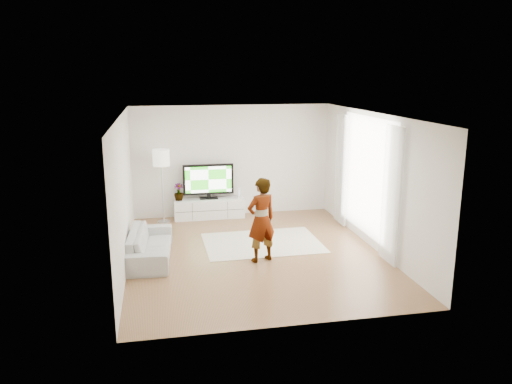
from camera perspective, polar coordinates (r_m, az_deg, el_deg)
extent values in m
plane|color=#996645|center=(10.19, -0.14, -7.07)|extent=(6.00, 6.00, 0.00)
plane|color=white|center=(9.57, -0.15, 8.82)|extent=(6.00, 6.00, 0.00)
cube|color=silver|center=(9.64, -14.89, -0.04)|extent=(0.02, 6.00, 2.80)
cube|color=silver|center=(10.54, 13.32, 1.20)|extent=(0.02, 6.00, 2.80)
cube|color=silver|center=(12.68, -2.75, 3.59)|extent=(5.00, 0.02, 2.80)
cube|color=silver|center=(6.97, 4.60, -4.79)|extent=(5.00, 0.02, 2.80)
cube|color=white|center=(10.79, 12.59, 1.79)|extent=(0.01, 2.60, 2.50)
cube|color=white|center=(9.63, 15.19, -0.37)|extent=(0.04, 0.70, 2.60)
cube|color=white|center=(11.96, 9.73, 2.56)|extent=(0.04, 0.70, 2.60)
cube|color=white|center=(12.63, -5.38, -1.86)|extent=(1.75, 0.49, 0.49)
cube|color=black|center=(12.39, -5.26, -2.16)|extent=(1.70, 0.00, 0.01)
cube|color=black|center=(12.36, -7.28, -2.26)|extent=(0.01, 0.00, 0.43)
cube|color=black|center=(12.44, -3.26, -2.06)|extent=(0.01, 0.00, 0.43)
cube|color=black|center=(12.60, -5.42, -0.69)|extent=(0.45, 0.25, 0.02)
cube|color=black|center=(12.58, -5.43, -0.45)|extent=(0.09, 0.06, 0.09)
cube|color=black|center=(12.49, -5.47, 1.46)|extent=(1.26, 0.07, 0.76)
cube|color=green|center=(12.45, -5.45, 1.42)|extent=(1.15, 0.01, 0.65)
cube|color=white|center=(12.64, -1.96, -0.14)|extent=(0.06, 0.16, 0.22)
cube|color=#4CB2FF|center=(12.56, -1.91, -0.14)|extent=(0.01, 0.00, 0.12)
imported|color=#3F7238|center=(12.47, -8.83, 0.01)|extent=(0.27, 0.27, 0.42)
cube|color=beige|center=(10.80, 0.72, -5.83)|extent=(2.50, 1.81, 0.01)
imported|color=#334772|center=(9.55, 0.61, -3.20)|extent=(0.70, 0.58, 1.65)
imported|color=#B3B3AE|center=(10.06, -12.01, -5.90)|extent=(0.91, 2.04, 0.58)
cylinder|color=silver|center=(12.49, -10.47, -3.33)|extent=(0.31, 0.31, 0.02)
cylinder|color=silver|center=(12.31, -10.61, -0.20)|extent=(0.04, 0.04, 1.38)
cylinder|color=white|center=(12.13, -10.79, 3.87)|extent=(0.40, 0.40, 0.39)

